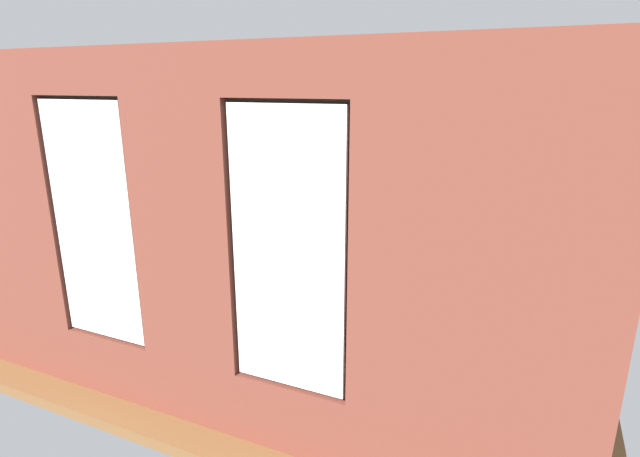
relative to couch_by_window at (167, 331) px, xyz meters
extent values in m
cube|color=brown|center=(-0.87, -2.22, -0.38)|extent=(6.62, 6.50, 0.10)
cube|color=brown|center=(-3.06, 0.65, 1.19)|extent=(1.63, 0.16, 3.04)
cube|color=brown|center=(-0.87, 0.65, 1.19)|extent=(0.90, 0.16, 3.04)
cube|color=brown|center=(1.32, 0.65, 1.19)|extent=(1.63, 0.16, 3.04)
cube|color=brown|center=(-1.79, 0.65, -0.04)|extent=(0.93, 0.16, 0.58)
cube|color=brown|center=(-1.79, 0.65, 2.53)|extent=(0.93, 0.16, 0.36)
cube|color=white|center=(-1.79, 0.69, 1.30)|extent=(0.87, 0.03, 2.05)
cube|color=#38281E|center=(-1.79, 0.63, 1.30)|extent=(0.93, 0.04, 2.11)
cube|color=brown|center=(0.04, 0.65, -0.04)|extent=(0.93, 0.16, 0.58)
cube|color=brown|center=(0.04, 0.65, 2.53)|extent=(0.93, 0.16, 0.36)
cube|color=white|center=(0.04, 0.69, 1.30)|extent=(0.87, 0.03, 2.05)
cube|color=#38281E|center=(0.04, 0.63, 1.30)|extent=(0.93, 0.04, 2.11)
cube|color=tan|center=(-0.87, 0.55, 0.22)|extent=(2.96, 0.24, 0.06)
cube|color=black|center=(-0.87, 0.56, 1.56)|extent=(0.44, 0.03, 0.58)
cube|color=orange|center=(-0.87, 0.55, 1.56)|extent=(0.38, 0.01, 0.52)
cube|color=silver|center=(2.09, -2.02, 1.19)|extent=(0.10, 5.50, 3.04)
cube|color=black|center=(0.00, -0.05, -0.12)|extent=(1.90, 0.85, 0.42)
cube|color=black|center=(0.00, 0.28, 0.28)|extent=(1.90, 0.24, 0.38)
cube|color=black|center=(-0.84, -0.05, 0.19)|extent=(0.22, 0.85, 0.24)
cube|color=black|center=(0.84, -0.05, 0.19)|extent=(0.22, 0.85, 0.24)
cube|color=black|center=(-0.37, -0.09, 0.15)|extent=(0.67, 0.65, 0.12)
cube|color=black|center=(0.37, -0.09, 0.15)|extent=(0.67, 0.65, 0.12)
cube|color=black|center=(-3.13, -1.71, -0.12)|extent=(0.90, 2.06, 0.42)
cube|color=black|center=(-3.45, -1.70, 0.28)|extent=(0.29, 2.04, 0.38)
cube|color=black|center=(-3.15, -2.61, 0.19)|extent=(0.86, 0.24, 0.24)
cube|color=black|center=(-3.11, -0.80, 0.19)|extent=(0.86, 0.24, 0.24)
cube|color=black|center=(-3.10, -2.11, 0.15)|extent=(0.66, 0.75, 0.12)
cube|color=black|center=(-3.08, -1.31, 0.15)|extent=(0.66, 0.75, 0.12)
cube|color=tan|center=(-0.98, -2.06, 0.06)|extent=(1.34, 0.87, 0.04)
cube|color=tan|center=(-1.59, -2.43, -0.14)|extent=(0.07, 0.07, 0.37)
cube|color=tan|center=(-0.37, -2.43, -0.14)|extent=(0.07, 0.07, 0.37)
cube|color=tan|center=(-1.59, -1.68, -0.14)|extent=(0.07, 0.07, 0.37)
cube|color=tan|center=(-0.37, -1.68, -0.14)|extent=(0.07, 0.07, 0.37)
cylinder|color=#33567F|center=(-0.98, -2.06, 0.14)|extent=(0.09, 0.09, 0.11)
cube|color=black|center=(-0.58, -1.93, 0.09)|extent=(0.06, 0.17, 0.02)
cube|color=#59595B|center=(-1.35, -2.21, 0.09)|extent=(0.09, 0.18, 0.02)
cube|color=#B2B2B7|center=(-1.08, -1.93, 0.09)|extent=(0.10, 0.18, 0.02)
cube|color=black|center=(1.79, -1.66, -0.06)|extent=(1.21, 0.42, 0.54)
cube|color=black|center=(1.79, -1.66, 0.24)|extent=(0.46, 0.20, 0.05)
cube|color=black|center=(1.79, -1.66, 0.29)|extent=(0.06, 0.04, 0.06)
cube|color=black|center=(1.79, -1.66, 0.62)|extent=(1.05, 0.04, 0.60)
cube|color=black|center=(1.79, -1.68, 0.62)|extent=(1.00, 0.01, 0.55)
cylinder|color=olive|center=(-0.63, -4.18, -0.19)|extent=(0.51, 0.51, 0.28)
ellipsoid|color=silver|center=(-0.63, -4.18, 0.15)|extent=(1.14, 1.14, 0.46)
ellipsoid|color=navy|center=(-0.55, -4.18, 0.26)|extent=(0.44, 0.44, 0.18)
cylinder|color=gray|center=(-2.78, -3.18, -0.23)|extent=(0.20, 0.20, 0.20)
cylinder|color=brown|center=(-2.78, -3.18, -0.06)|extent=(0.03, 0.03, 0.13)
ellipsoid|color=#337F38|center=(-2.78, -3.18, 0.21)|extent=(0.45, 0.45, 0.41)
cylinder|color=#9E5638|center=(1.49, -4.42, -0.15)|extent=(0.30, 0.30, 0.36)
cylinder|color=brown|center=(1.49, -4.42, 0.28)|extent=(0.05, 0.05, 0.50)
cone|color=#3D8E42|center=(1.64, -4.42, 0.78)|extent=(0.43, 0.15, 0.57)
cone|color=#3D8E42|center=(1.64, -4.28, 0.74)|extent=(0.47, 0.45, 0.52)
cone|color=#3D8E42|center=(1.41, -4.24, 0.75)|extent=(0.33, 0.52, 0.53)
cone|color=#3D8E42|center=(1.30, -4.33, 0.73)|extent=(0.53, 0.36, 0.51)
cone|color=#3D8E42|center=(1.29, -4.55, 0.71)|extent=(0.55, 0.42, 0.46)
cone|color=#3D8E42|center=(1.47, -4.58, 0.78)|extent=(0.20, 0.45, 0.57)
cone|color=#3D8E42|center=(1.61, -4.55, 0.77)|extent=(0.42, 0.44, 0.56)
cylinder|color=beige|center=(-1.82, -3.14, -0.24)|extent=(0.17, 0.17, 0.18)
cylinder|color=brown|center=(-1.82, -3.14, -0.07)|extent=(0.03, 0.03, 0.17)
ellipsoid|color=#3D8E42|center=(-1.82, -3.14, 0.16)|extent=(0.33, 0.33, 0.28)
cylinder|color=gray|center=(-1.40, -0.05, -0.20)|extent=(0.24, 0.24, 0.27)
cylinder|color=brown|center=(-1.40, -0.05, 0.02)|extent=(0.04, 0.04, 0.18)
ellipsoid|color=#286B2D|center=(-1.40, -0.05, 0.23)|extent=(0.39, 0.39, 0.23)
cylinder|color=#9E5638|center=(-3.33, 0.10, -0.17)|extent=(0.28, 0.28, 0.32)
cylinder|color=brown|center=(-3.33, 0.10, 0.02)|extent=(0.04, 0.04, 0.06)
ellipsoid|color=#3D8E42|center=(-3.33, 0.10, 0.23)|extent=(0.42, 0.42, 0.36)
cylinder|color=#9E5638|center=(1.24, -0.60, -0.13)|extent=(0.43, 0.43, 0.40)
cylinder|color=brown|center=(1.24, -0.60, 0.14)|extent=(0.07, 0.07, 0.13)
ellipsoid|color=#337F38|center=(1.24, -0.60, 0.52)|extent=(0.71, 0.71, 0.63)
cylinder|color=beige|center=(-3.33, -4.47, -0.13)|extent=(0.40, 0.40, 0.40)
cylinder|color=brown|center=(-3.33, -4.47, 0.24)|extent=(0.07, 0.07, 0.34)
cone|color=#286B2D|center=(-3.17, -4.47, 0.66)|extent=(0.46, 0.18, 0.59)
cone|color=#286B2D|center=(-3.34, -4.27, 0.62)|extent=(0.19, 0.53, 0.54)
cone|color=#286B2D|center=(-3.55, -4.49, 0.60)|extent=(0.57, 0.21, 0.51)
cone|color=#286B2D|center=(-3.36, -4.66, 0.63)|extent=(0.24, 0.53, 0.55)
camera|label=1|loc=(-3.33, 3.57, 2.44)|focal=28.00mm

